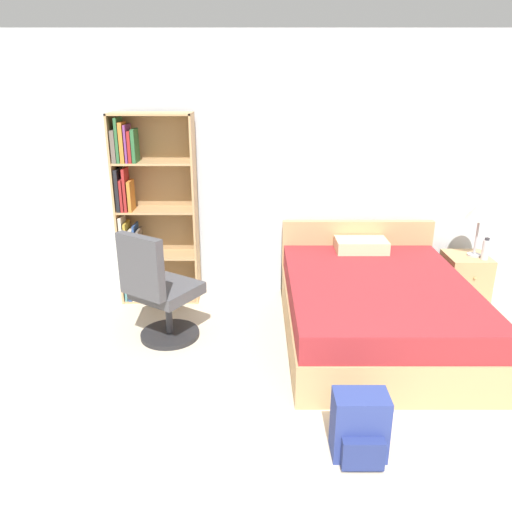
{
  "coord_description": "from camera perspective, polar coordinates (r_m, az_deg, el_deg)",
  "views": [
    {
      "loc": [
        -0.57,
        -1.78,
        2.18
      ],
      "look_at": [
        -0.56,
        1.98,
        0.82
      ],
      "focal_mm": 35.0,
      "sensor_mm": 36.0,
      "label": 1
    }
  ],
  "objects": [
    {
      "name": "wall_back",
      "position": [
        5.12,
        6.36,
        9.81
      ],
      "size": [
        9.0,
        0.06,
        2.6
      ],
      "color": "silver",
      "rests_on": "ground_plane"
    },
    {
      "name": "water_bottle",
      "position": [
        5.3,
        24.61,
        0.73
      ],
      "size": [
        0.07,
        0.07,
        0.22
      ],
      "color": "silver",
      "rests_on": "nightstand"
    },
    {
      "name": "bookshelf",
      "position": [
        5.04,
        -12.59,
        5.19
      ],
      "size": [
        0.78,
        0.31,
        1.87
      ],
      "color": "tan",
      "rests_on": "ground_plane"
    },
    {
      "name": "office_chair",
      "position": [
        4.3,
        -11.13,
        -4.15
      ],
      "size": [
        0.69,
        0.72,
        1.01
      ],
      "color": "#232326",
      "rests_on": "ground_plane"
    },
    {
      "name": "backpack_blue",
      "position": [
        3.22,
        11.64,
        -18.65
      ],
      "size": [
        0.33,
        0.28,
        0.42
      ],
      "color": "navy",
      "rests_on": "ground_plane"
    },
    {
      "name": "bed",
      "position": [
        4.51,
        13.21,
        -5.59
      ],
      "size": [
        1.53,
        2.01,
        0.81
      ],
      "color": "tan",
      "rests_on": "ground_plane"
    },
    {
      "name": "table_lamp",
      "position": [
        5.27,
        24.13,
        4.7
      ],
      "size": [
        0.27,
        0.27,
        0.56
      ],
      "color": "#B2B2B7",
      "rests_on": "nightstand"
    },
    {
      "name": "nightstand",
      "position": [
        5.46,
        22.56,
        -2.43
      ],
      "size": [
        0.41,
        0.44,
        0.51
      ],
      "color": "tan",
      "rests_on": "ground_plane"
    }
  ]
}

